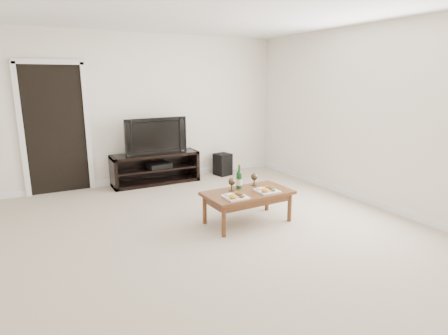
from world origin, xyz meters
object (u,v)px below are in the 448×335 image
(television, at_px, (154,135))
(subwoofer, at_px, (223,164))
(coffee_table, at_px, (247,207))
(media_console, at_px, (156,168))

(television, distance_m, subwoofer, 1.49)
(coffee_table, bearing_deg, television, 101.62)
(subwoofer, height_order, coffee_table, subwoofer)
(television, relative_size, coffee_table, 0.98)
(television, bearing_deg, media_console, -3.04)
(coffee_table, bearing_deg, media_console, 101.62)
(subwoofer, bearing_deg, coffee_table, -122.24)
(media_console, height_order, coffee_table, media_console)
(media_console, bearing_deg, subwoofer, -1.17)
(television, distance_m, coffee_table, 2.50)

